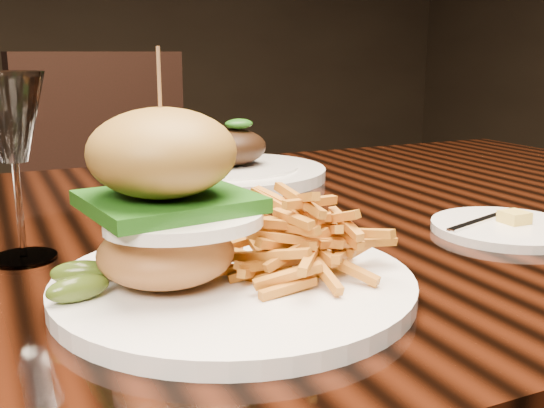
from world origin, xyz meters
name	(u,v)px	position (x,y,z in m)	size (l,w,h in m)	color
dining_table	(241,279)	(0.00, 0.00, 0.67)	(1.60, 0.90, 0.75)	black
burger_plate	(226,233)	(-0.10, -0.22, 0.80)	(0.31, 0.31, 0.20)	white
side_saucer	(506,228)	(0.25, -0.18, 0.76)	(0.17, 0.17, 0.02)	white
ramekin	(203,209)	(-0.05, 0.00, 0.77)	(0.09, 0.09, 0.04)	white
wine_glass	(11,124)	(-0.25, -0.05, 0.88)	(0.07, 0.07, 0.18)	white
far_dish	(231,167)	(0.08, 0.25, 0.77)	(0.31, 0.31, 0.10)	white
chair_far	(126,217)	(0.04, 0.89, 0.54)	(0.55, 0.55, 0.95)	black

